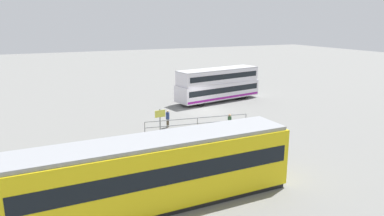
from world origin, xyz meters
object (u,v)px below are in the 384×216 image
object	(u,v)px
pedestrian_crossing	(230,122)
info_sign	(160,118)
tram_yellow	(159,171)
double_decker_bus	(218,84)
pedestrian_near_railing	(168,118)

from	to	relation	value
pedestrian_crossing	info_sign	size ratio (longest dim) A/B	0.75
tram_yellow	double_decker_bus	bearing A→B (deg)	-125.97
pedestrian_crossing	info_sign	bearing A→B (deg)	-19.88
tram_yellow	pedestrian_near_railing	bearing A→B (deg)	-113.03
pedestrian_crossing	info_sign	distance (m)	5.79
double_decker_bus	tram_yellow	xyz separation A→B (m)	(14.58, 20.08, -0.09)
double_decker_bus	info_sign	bearing A→B (deg)	41.43
double_decker_bus	tram_yellow	distance (m)	24.81
pedestrian_near_railing	double_decker_bus	bearing A→B (deg)	-140.84
pedestrian_crossing	double_decker_bus	bearing A→B (deg)	-114.60
double_decker_bus	pedestrian_near_railing	size ratio (longest dim) A/B	6.91
pedestrian_near_railing	tram_yellow	bearing A→B (deg)	66.97
tram_yellow	pedestrian_crossing	bearing A→B (deg)	-136.98
tram_yellow	pedestrian_near_railing	xyz separation A→B (m)	(-5.34, -12.56, -0.97)
double_decker_bus	pedestrian_near_railing	bearing A→B (deg)	39.16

